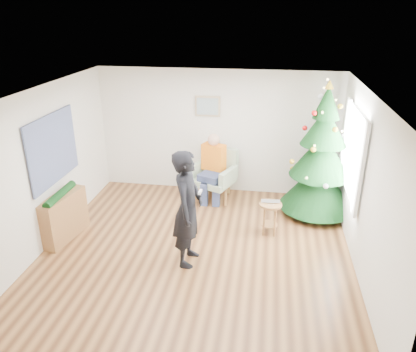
% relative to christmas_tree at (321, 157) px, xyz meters
% --- Properties ---
extents(floor, '(5.00, 5.00, 0.00)m').
position_rel_christmas_tree_xyz_m(floor, '(-2.05, -1.69, -1.16)').
color(floor, brown).
rests_on(floor, ground).
extents(ceiling, '(5.00, 5.00, 0.00)m').
position_rel_christmas_tree_xyz_m(ceiling, '(-2.05, -1.69, 1.44)').
color(ceiling, white).
rests_on(ceiling, wall_back).
extents(wall_back, '(5.00, 0.00, 5.00)m').
position_rel_christmas_tree_xyz_m(wall_back, '(-2.05, 0.81, 0.14)').
color(wall_back, silver).
rests_on(wall_back, floor).
extents(wall_front, '(5.00, 0.00, 5.00)m').
position_rel_christmas_tree_xyz_m(wall_front, '(-2.05, -4.19, 0.14)').
color(wall_front, silver).
rests_on(wall_front, floor).
extents(wall_left, '(0.00, 5.00, 5.00)m').
position_rel_christmas_tree_xyz_m(wall_left, '(-4.55, -1.69, 0.14)').
color(wall_left, silver).
rests_on(wall_left, floor).
extents(wall_right, '(0.00, 5.00, 5.00)m').
position_rel_christmas_tree_xyz_m(wall_right, '(0.45, -1.69, 0.14)').
color(wall_right, silver).
rests_on(wall_right, floor).
extents(window_panel, '(0.04, 1.30, 1.40)m').
position_rel_christmas_tree_xyz_m(window_panel, '(0.42, -0.69, 0.34)').
color(window_panel, white).
rests_on(window_panel, wall_right).
extents(curtains, '(0.05, 1.75, 1.50)m').
position_rel_christmas_tree_xyz_m(curtains, '(0.39, -0.69, 0.34)').
color(curtains, white).
rests_on(curtains, wall_right).
extents(christmas_tree, '(1.42, 1.42, 2.57)m').
position_rel_christmas_tree_xyz_m(christmas_tree, '(0.00, 0.00, 0.00)').
color(christmas_tree, '#3F2816').
rests_on(christmas_tree, floor).
extents(stool, '(0.39, 0.39, 0.59)m').
position_rel_christmas_tree_xyz_m(stool, '(-0.88, -0.93, -0.86)').
color(stool, brown).
rests_on(stool, floor).
extents(laptop, '(0.33, 0.22, 0.03)m').
position_rel_christmas_tree_xyz_m(laptop, '(-0.88, -0.93, -0.56)').
color(laptop, silver).
rests_on(laptop, stool).
extents(armchair, '(1.02, 1.00, 1.05)m').
position_rel_christmas_tree_xyz_m(armchair, '(-2.05, 0.37, -0.77)').
color(armchair, '#93A988').
rests_on(armchair, floor).
extents(seated_person, '(0.59, 0.75, 1.37)m').
position_rel_christmas_tree_xyz_m(seated_person, '(-2.08, 0.32, -0.45)').
color(seated_person, navy).
rests_on(seated_person, armchair).
extents(standing_man, '(0.48, 0.70, 1.85)m').
position_rel_christmas_tree_xyz_m(standing_man, '(-2.12, -1.98, -0.23)').
color(standing_man, black).
rests_on(standing_man, floor).
extents(game_controller, '(0.04, 0.13, 0.04)m').
position_rel_christmas_tree_xyz_m(game_controller, '(-1.93, -2.01, 0.07)').
color(game_controller, white).
rests_on(game_controller, standing_man).
extents(console, '(0.46, 1.04, 0.80)m').
position_rel_christmas_tree_xyz_m(console, '(-4.38, -1.62, -0.76)').
color(console, brown).
rests_on(console, floor).
extents(garland, '(0.14, 0.90, 0.14)m').
position_rel_christmas_tree_xyz_m(garland, '(-4.38, -1.62, -0.34)').
color(garland, black).
rests_on(garland, console).
extents(tapestry, '(0.03, 1.50, 1.15)m').
position_rel_christmas_tree_xyz_m(tapestry, '(-4.51, -1.39, 0.39)').
color(tapestry, black).
rests_on(tapestry, wall_left).
extents(framed_picture, '(0.52, 0.05, 0.42)m').
position_rel_christmas_tree_xyz_m(framed_picture, '(-2.25, 0.77, 0.69)').
color(framed_picture, tan).
rests_on(framed_picture, wall_back).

